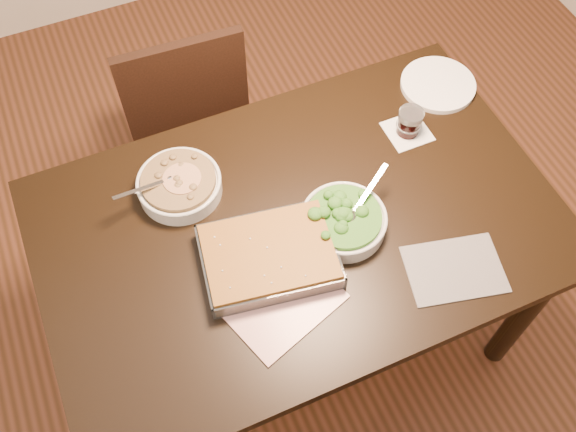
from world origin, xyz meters
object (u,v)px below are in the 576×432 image
(broccoli_bowl, at_px, (344,221))
(stew_bowl, at_px, (179,184))
(dinner_plate, at_px, (438,85))
(chair_far, at_px, (184,107))
(wine_tumbler, at_px, (410,122))
(baking_dish, at_px, (269,256))
(table, at_px, (299,240))

(broccoli_bowl, bearing_deg, stew_bowl, 141.86)
(stew_bowl, height_order, dinner_plate, stew_bowl)
(chair_far, bearing_deg, wine_tumbler, 135.03)
(broccoli_bowl, distance_m, chair_far, 0.89)
(wine_tumbler, bearing_deg, broccoli_bowl, -145.55)
(baking_dish, bearing_deg, chair_far, 98.48)
(stew_bowl, relative_size, baking_dish, 0.68)
(chair_far, bearing_deg, table, 101.41)
(baking_dish, bearing_deg, table, 42.56)
(chair_far, bearing_deg, broccoli_bowl, 107.70)
(stew_bowl, xyz_separation_m, wine_tumbler, (0.68, -0.07, 0.01))
(table, distance_m, stew_bowl, 0.37)
(wine_tumbler, bearing_deg, dinner_plate, 34.82)
(dinner_plate, bearing_deg, baking_dish, -153.30)
(broccoli_bowl, xyz_separation_m, dinner_plate, (0.50, 0.34, -0.02))
(broccoli_bowl, bearing_deg, chair_far, 104.70)
(wine_tumbler, bearing_deg, table, -159.32)
(stew_bowl, bearing_deg, table, -40.72)
(baking_dish, bearing_deg, stew_bowl, 123.86)
(stew_bowl, relative_size, broccoli_bowl, 1.06)
(table, height_order, baking_dish, baking_dish)
(stew_bowl, distance_m, baking_dish, 0.34)
(wine_tumbler, relative_size, dinner_plate, 0.36)
(table, distance_m, dinner_plate, 0.67)
(baking_dish, distance_m, dinner_plate, 0.81)
(wine_tumbler, bearing_deg, chair_far, 132.02)
(table, relative_size, baking_dish, 3.70)
(stew_bowl, bearing_deg, chair_far, 74.11)
(wine_tumbler, bearing_deg, baking_dish, -156.24)
(baking_dish, relative_size, wine_tumbler, 4.54)
(table, height_order, dinner_plate, dinner_plate)
(table, height_order, chair_far, chair_far)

